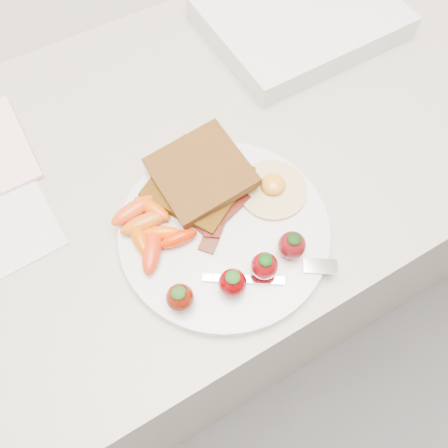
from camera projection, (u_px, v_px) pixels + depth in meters
counter at (201, 262)px, 1.04m from camera, size 2.00×0.60×0.90m
plate at (224, 231)px, 0.56m from camera, size 0.27×0.27×0.02m
toast_lower at (198, 183)px, 0.58m from camera, size 0.15×0.15×0.01m
toast_upper at (201, 172)px, 0.57m from camera, size 0.12×0.12×0.03m
fried_egg at (273, 188)px, 0.57m from camera, size 0.10×0.10×0.02m
bacon_strips at (219, 215)px, 0.56m from camera, size 0.10×0.09×0.01m
baby_carrots at (149, 228)px, 0.54m from camera, size 0.09×0.11×0.02m
strawberries at (244, 271)px, 0.51m from camera, size 0.18×0.05×0.04m
fork at (279, 273)px, 0.52m from camera, size 0.16×0.08×0.00m
appliance at (300, 18)px, 0.73m from camera, size 0.30×0.24×0.04m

